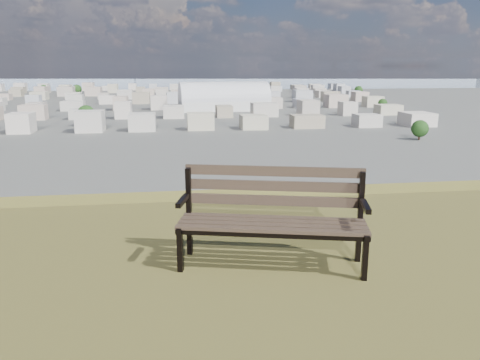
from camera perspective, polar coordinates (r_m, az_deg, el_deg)
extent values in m
cube|color=#453728|center=(3.89, 3.81, -6.14)|extent=(1.58, 0.47, 0.03)
cube|color=#453728|center=(3.99, 3.88, -5.62)|extent=(1.58, 0.47, 0.03)
cube|color=#453728|center=(4.10, 3.94, -5.12)|extent=(1.58, 0.47, 0.03)
cube|color=#453728|center=(4.20, 4.01, -4.65)|extent=(1.58, 0.47, 0.03)
cube|color=#453728|center=(4.22, 4.08, -2.50)|extent=(1.57, 0.42, 0.09)
cube|color=#453728|center=(4.21, 4.12, -0.72)|extent=(1.57, 0.42, 0.09)
cube|color=#453728|center=(4.20, 4.16, 1.07)|extent=(1.57, 0.42, 0.09)
cube|color=black|center=(4.05, -7.32, -8.41)|extent=(0.06, 0.06, 0.39)
cube|color=black|center=(4.33, -6.23, -3.88)|extent=(0.06, 0.06, 0.82)
cube|color=black|center=(4.15, -6.82, -5.32)|extent=(0.15, 0.45, 0.04)
cube|color=black|center=(4.04, -7.05, -2.52)|extent=(0.12, 0.32, 0.04)
cube|color=black|center=(4.00, 15.01, -9.10)|extent=(0.06, 0.06, 0.39)
cube|color=black|center=(4.28, 14.43, -4.45)|extent=(0.06, 0.06, 0.82)
cube|color=black|center=(4.10, 14.79, -5.94)|extent=(0.15, 0.45, 0.04)
cube|color=black|center=(3.99, 15.07, -3.12)|extent=(0.12, 0.32, 0.04)
cube|color=black|center=(3.90, 3.80, -6.74)|extent=(1.57, 0.43, 0.04)
cube|color=black|center=(4.22, 4.00, -5.13)|extent=(1.57, 0.43, 0.04)
cone|color=brown|center=(5.79, 15.14, -3.06)|extent=(0.08, 0.08, 0.18)
cube|color=silver|center=(292.79, -1.97, 9.07)|extent=(56.29, 28.02, 6.04)
cylinder|color=white|center=(292.56, -1.97, 9.66)|extent=(56.29, 28.02, 22.95)
cube|color=beige|center=(211.94, -24.49, 6.21)|extent=(11.00, 11.00, 7.00)
cube|color=#B8AB9E|center=(206.42, -18.06, 6.59)|extent=(11.00, 11.00, 7.00)
cube|color=#C2AC9A|center=(203.59, -11.36, 6.91)|extent=(11.00, 11.00, 7.00)
cube|color=#B9B9BE|center=(203.57, -4.55, 7.13)|extent=(11.00, 11.00, 7.00)
cube|color=beige|center=(206.36, 2.17, 7.25)|extent=(11.00, 11.00, 7.00)
cube|color=tan|center=(211.85, 8.63, 7.28)|extent=(11.00, 11.00, 7.00)
cube|color=beige|center=(219.84, 14.69, 7.22)|extent=(11.00, 11.00, 7.00)
cube|color=beige|center=(230.06, 20.26, 7.09)|extent=(11.00, 11.00, 7.00)
cube|color=#C2AC9A|center=(263.05, -24.00, 7.49)|extent=(11.00, 11.00, 7.00)
cube|color=#B9B9BE|center=(257.51, -18.83, 7.83)|extent=(11.00, 11.00, 7.00)
cube|color=beige|center=(254.11, -13.46, 8.11)|extent=(11.00, 11.00, 7.00)
cube|color=tan|center=(252.96, -7.99, 8.32)|extent=(11.00, 11.00, 7.00)
cube|color=beige|center=(254.08, -2.51, 8.47)|extent=(11.00, 11.00, 7.00)
cube|color=beige|center=(257.44, 2.87, 8.53)|extent=(11.00, 11.00, 7.00)
cube|color=beige|center=(262.96, 8.08, 8.52)|extent=(11.00, 11.00, 7.00)
cube|color=#B8AB9E|center=(270.51, 13.03, 8.45)|extent=(11.00, 11.00, 7.00)
cube|color=#C2AC9A|center=(279.91, 17.67, 8.33)|extent=(11.00, 11.00, 7.00)
cube|color=tan|center=(314.27, -23.67, 8.35)|extent=(11.00, 11.00, 7.00)
cube|color=beige|center=(308.71, -19.34, 8.65)|extent=(11.00, 11.00, 7.00)
cube|color=beige|center=(304.94, -14.87, 8.90)|extent=(11.00, 11.00, 7.00)
cube|color=beige|center=(303.03, -10.31, 9.11)|extent=(11.00, 11.00, 7.00)
cube|color=#B8AB9E|center=(303.02, -5.71, 9.26)|extent=(11.00, 11.00, 7.00)
cube|color=#C2AC9A|center=(304.90, -1.14, 9.35)|extent=(11.00, 11.00, 7.00)
cube|color=#B9B9BE|center=(308.64, 3.35, 9.38)|extent=(11.00, 11.00, 7.00)
cube|color=beige|center=(314.18, 7.70, 9.36)|extent=(11.00, 11.00, 7.00)
cube|color=tan|center=(321.41, 11.89, 9.29)|extent=(11.00, 11.00, 7.00)
cube|color=beige|center=(330.24, 15.86, 9.18)|extent=(11.00, 11.00, 7.00)
cube|color=beige|center=(372.57, -27.03, 8.68)|extent=(11.00, 11.00, 7.00)
cube|color=#B8AB9E|center=(365.54, -23.44, 8.97)|extent=(11.00, 11.00, 7.00)
cube|color=#C2AC9A|center=(359.97, -19.71, 9.24)|extent=(11.00, 11.00, 7.00)
cube|color=#B9B9BE|center=(355.93, -15.88, 9.47)|extent=(11.00, 11.00, 7.00)
cube|color=beige|center=(353.49, -11.97, 9.66)|extent=(11.00, 11.00, 7.00)
cube|color=tan|center=(352.66, -8.03, 9.82)|extent=(11.00, 11.00, 7.00)
cube|color=beige|center=(353.46, -4.08, 9.92)|extent=(11.00, 11.00, 7.00)
cube|color=beige|center=(355.89, -0.16, 9.98)|extent=(11.00, 11.00, 7.00)
cube|color=beige|center=(359.90, 3.69, 10.00)|extent=(11.00, 11.00, 7.00)
cube|color=#B8AB9E|center=(365.45, 7.43, 9.97)|extent=(11.00, 11.00, 7.00)
cube|color=#C2AC9A|center=(372.46, 11.05, 9.90)|extent=(11.00, 11.00, 7.00)
cube|color=#B9B9BE|center=(380.86, 14.52, 9.80)|extent=(11.00, 11.00, 7.00)
cube|color=tan|center=(423.70, -26.42, 9.18)|extent=(11.00, 11.00, 7.00)
cube|color=beige|center=(416.84, -23.26, 9.44)|extent=(11.00, 11.00, 7.00)
cube|color=beige|center=(411.27, -19.99, 9.68)|extent=(11.00, 11.00, 7.00)
cube|color=beige|center=(407.04, -16.64, 9.89)|extent=(11.00, 11.00, 7.00)
cube|color=#B8AB9E|center=(404.19, -13.23, 10.07)|extent=(11.00, 11.00, 7.00)
cube|color=#C2AC9A|center=(402.75, -9.77, 10.22)|extent=(11.00, 11.00, 7.00)
cube|color=#B9B9BE|center=(402.74, -6.30, 10.34)|extent=(11.00, 11.00, 7.00)
cube|color=beige|center=(404.16, -2.85, 10.41)|extent=(11.00, 11.00, 7.00)
cube|color=tan|center=(406.99, 0.58, 10.45)|extent=(11.00, 11.00, 7.00)
cube|color=beige|center=(411.20, 3.94, 10.45)|extent=(11.00, 11.00, 7.00)
cube|color=beige|center=(416.76, 7.23, 10.42)|extent=(11.00, 11.00, 7.00)
cube|color=beige|center=(423.60, 10.42, 10.36)|extent=(11.00, 11.00, 7.00)
cube|color=#B8AB9E|center=(431.67, 13.50, 10.27)|extent=(11.00, 11.00, 7.00)
cube|color=#B9B9BE|center=(474.90, -25.95, 9.57)|extent=(11.00, 11.00, 7.00)
cube|color=beige|center=(468.17, -23.12, 9.80)|extent=(11.00, 11.00, 7.00)
cube|color=tan|center=(462.60, -20.21, 10.02)|extent=(11.00, 11.00, 7.00)
cube|color=beige|center=(458.21, -17.23, 10.22)|extent=(11.00, 11.00, 7.00)
cube|color=beige|center=(455.05, -14.20, 10.39)|extent=(11.00, 11.00, 7.00)
cube|color=beige|center=(453.13, -11.13, 10.53)|extent=(11.00, 11.00, 7.00)
cube|color=#B8AB9E|center=(452.49, -8.05, 10.65)|extent=(11.00, 11.00, 7.00)
cube|color=#C2AC9A|center=(453.12, -4.96, 10.73)|extent=(11.00, 11.00, 7.00)
cube|color=#B9B9BE|center=(455.01, -1.89, 10.79)|extent=(11.00, 11.00, 7.00)
cube|color=beige|center=(458.16, 1.15, 10.81)|extent=(11.00, 11.00, 7.00)
cube|color=tan|center=(462.53, 4.14, 10.81)|extent=(11.00, 11.00, 7.00)
cube|color=beige|center=(468.09, 7.07, 10.78)|extent=(11.00, 11.00, 7.00)
cube|color=beige|center=(474.80, 9.92, 10.72)|extent=(11.00, 11.00, 7.00)
cube|color=beige|center=(482.61, 12.68, 10.64)|extent=(11.00, 11.00, 7.00)
cube|color=#C2AC9A|center=(526.14, -25.56, 9.88)|extent=(11.00, 11.00, 7.00)
cube|color=#B9B9BE|center=(519.52, -23.00, 10.09)|extent=(11.00, 11.00, 7.00)
cube|color=beige|center=(513.94, -20.38, 10.29)|extent=(11.00, 11.00, 7.00)
cube|color=tan|center=(509.43, -17.70, 10.48)|extent=(11.00, 11.00, 7.00)
cube|color=beige|center=(506.02, -14.98, 10.64)|extent=(11.00, 11.00, 7.00)
cube|color=beige|center=(503.73, -12.23, 10.78)|extent=(11.00, 11.00, 7.00)
cube|color=beige|center=(502.58, -9.45, 10.89)|extent=(11.00, 11.00, 7.00)
cube|color=#B8AB9E|center=(502.57, -6.66, 10.98)|extent=(11.00, 11.00, 7.00)
cube|color=#C2AC9A|center=(503.71, -3.88, 11.05)|extent=(11.00, 11.00, 7.00)
cube|color=#B9B9BE|center=(505.98, -1.12, 11.09)|extent=(11.00, 11.00, 7.00)
cube|color=beige|center=(509.38, 1.61, 11.10)|extent=(11.00, 11.00, 7.00)
cube|color=tan|center=(513.87, 4.30, 11.09)|extent=(11.00, 11.00, 7.00)
cube|color=beige|center=(519.44, 6.94, 11.06)|extent=(11.00, 11.00, 7.00)
cube|color=beige|center=(526.04, 9.52, 11.01)|extent=(11.00, 11.00, 7.00)
cube|color=beige|center=(533.64, 12.03, 10.93)|extent=(11.00, 11.00, 7.00)
cube|color=#C2AC9A|center=(577.41, -25.24, 10.14)|extent=(11.00, 11.00, 7.00)
cube|color=#B9B9BE|center=(570.89, -22.91, 10.33)|extent=(11.00, 11.00, 7.00)
cube|color=beige|center=(565.30, -20.52, 10.52)|extent=(11.00, 11.00, 7.00)
cube|color=tan|center=(560.69, -18.09, 10.69)|extent=(11.00, 11.00, 7.00)
cube|color=beige|center=(557.08, -15.62, 10.84)|extent=(11.00, 11.00, 7.00)
cube|color=beige|center=(554.48, -13.12, 10.97)|extent=(11.00, 11.00, 7.00)
cube|color=beige|center=(552.91, -10.60, 11.09)|extent=(11.00, 11.00, 7.00)
cube|color=#B8AB9E|center=(552.38, -8.06, 11.18)|extent=(11.00, 11.00, 7.00)
cube|color=#C2AC9A|center=(552.90, -5.53, 11.25)|extent=(11.00, 11.00, 7.00)
cube|color=#B9B9BE|center=(554.45, -3.00, 11.30)|extent=(11.00, 11.00, 7.00)
cube|color=beige|center=(557.03, -0.49, 11.33)|extent=(11.00, 11.00, 7.00)
cube|color=tan|center=(560.63, 1.99, 11.34)|extent=(11.00, 11.00, 7.00)
cube|color=beige|center=(565.23, 4.44, 11.33)|extent=(11.00, 11.00, 7.00)
cube|color=beige|center=(570.80, 6.84, 11.30)|extent=(11.00, 11.00, 7.00)
cube|color=beige|center=(577.32, 9.19, 11.25)|extent=(11.00, 11.00, 7.00)
cube|color=#B8AB9E|center=(584.74, 11.48, 11.18)|extent=(11.00, 11.00, 7.00)
cylinder|color=#37271B|center=(186.92, 21.00, 4.92)|extent=(0.80, 0.80, 2.10)
sphere|color=black|center=(186.51, 21.08, 5.88)|extent=(6.30, 6.30, 6.30)
cylinder|color=#37271B|center=(226.92, -18.17, 6.63)|extent=(0.80, 0.80, 2.70)
sphere|color=black|center=(226.51, -18.24, 7.64)|extent=(8.10, 8.10, 8.10)
cylinder|color=#37271B|center=(311.42, 16.96, 8.39)|extent=(0.80, 0.80, 1.95)
sphere|color=black|center=(311.19, 17.00, 8.93)|extent=(5.85, 5.85, 5.85)
cylinder|color=#37271B|center=(407.13, 0.58, 10.12)|extent=(0.80, 0.80, 2.25)
sphere|color=black|center=(406.93, 0.58, 10.59)|extent=(6.75, 6.75, 6.75)
cylinder|color=#37271B|center=(471.29, -19.21, 9.90)|extent=(0.80, 0.80, 2.85)
sphere|color=black|center=(471.08, -19.25, 10.42)|extent=(8.55, 8.55, 8.55)
cylinder|color=#37271B|center=(519.13, -22.76, 9.86)|extent=(0.80, 0.80, 2.40)
sphere|color=black|center=(518.96, -22.80, 10.25)|extent=(7.20, 7.20, 7.20)
cylinder|color=#37271B|center=(305.59, -0.38, 8.90)|extent=(0.80, 0.80, 2.10)
sphere|color=black|center=(305.34, -0.39, 9.49)|extent=(6.30, 6.30, 6.30)
cylinder|color=#37271B|center=(455.50, 14.23, 10.11)|extent=(0.80, 0.80, 2.55)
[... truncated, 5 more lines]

